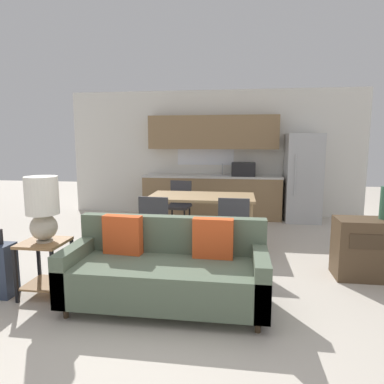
{
  "coord_description": "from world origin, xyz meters",
  "views": [
    {
      "loc": [
        0.6,
        -2.91,
        1.61
      ],
      "look_at": [
        -0.03,
        1.5,
        0.95
      ],
      "focal_mm": 32.0,
      "sensor_mm": 36.0,
      "label": 1
    }
  ],
  "objects": [
    {
      "name": "dining_chair_far_left",
      "position": [
        -0.5,
        3.15,
        0.5
      ],
      "size": [
        0.47,
        0.47,
        0.89
      ],
      "rotation": [
        0.0,
        0.0,
        -0.12
      ],
      "color": "#38383D",
      "rests_on": "ground_plane"
    },
    {
      "name": "dining_chair_near_right",
      "position": [
        0.53,
        1.53,
        0.5
      ],
      "size": [
        0.43,
        0.43,
        0.89
      ],
      "rotation": [
        0.0,
        0.0,
        3.12
      ],
      "color": "#38383D",
      "rests_on": "ground_plane"
    },
    {
      "name": "table_lamp",
      "position": [
        -1.38,
        0.24,
        0.96
      ],
      "size": [
        0.33,
        0.33,
        0.68
      ],
      "color": "#B2A893",
      "rests_on": "side_table"
    },
    {
      "name": "dining_chair_near_left",
      "position": [
        -0.52,
        1.49,
        0.5
      ],
      "size": [
        0.45,
        0.45,
        0.89
      ],
      "rotation": [
        0.0,
        0.0,
        3.07
      ],
      "color": "#38383D",
      "rests_on": "ground_plane"
    },
    {
      "name": "wall_back",
      "position": [
        -0.0,
        4.63,
        1.35
      ],
      "size": [
        6.4,
        0.07,
        2.7
      ],
      "color": "silver",
      "rests_on": "ground_plane"
    },
    {
      "name": "kitchen_counter",
      "position": [
        0.01,
        4.33,
        0.84
      ],
      "size": [
        2.91,
        0.65,
        2.15
      ],
      "color": "#8E704C",
      "rests_on": "ground_plane"
    },
    {
      "name": "dining_table",
      "position": [
        0.01,
        2.31,
        0.71
      ],
      "size": [
        1.62,
        0.89,
        0.78
      ],
      "color": "tan",
      "rests_on": "ground_plane"
    },
    {
      "name": "ground_plane",
      "position": [
        0.0,
        0.0,
        0.0
      ],
      "size": [
        20.0,
        20.0,
        0.0
      ],
      "primitive_type": "plane",
      "color": "beige"
    },
    {
      "name": "credenza",
      "position": [
        2.21,
        1.23,
        0.36
      ],
      "size": [
        0.97,
        0.43,
        0.71
      ],
      "color": "brown",
      "rests_on": "ground_plane"
    },
    {
      "name": "couch",
      "position": [
        -0.1,
        0.25,
        0.35
      ],
      "size": [
        1.94,
        0.8,
        0.86
      ],
      "color": "#3D2D1E",
      "rests_on": "ground_plane"
    },
    {
      "name": "refrigerator",
      "position": [
        1.84,
        4.21,
        0.88
      ],
      "size": [
        0.68,
        0.77,
        1.77
      ],
      "color": "#B7BABC",
      "rests_on": "ground_plane"
    },
    {
      "name": "side_table",
      "position": [
        -1.4,
        0.26,
        0.39
      ],
      "size": [
        0.44,
        0.44,
        0.59
      ],
      "color": "olive",
      "rests_on": "ground_plane"
    }
  ]
}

